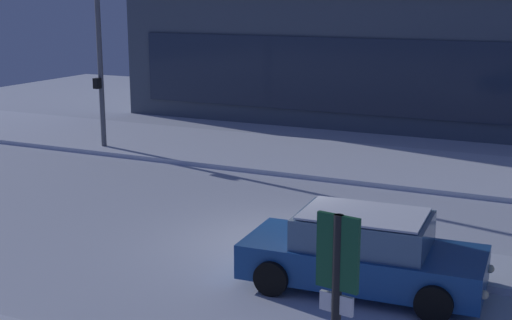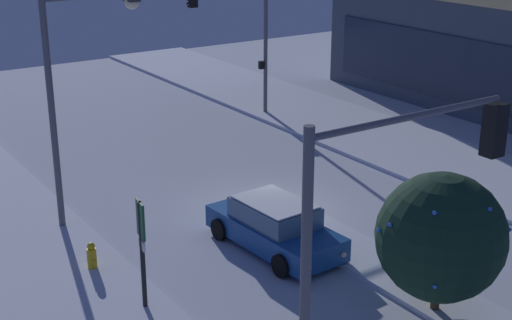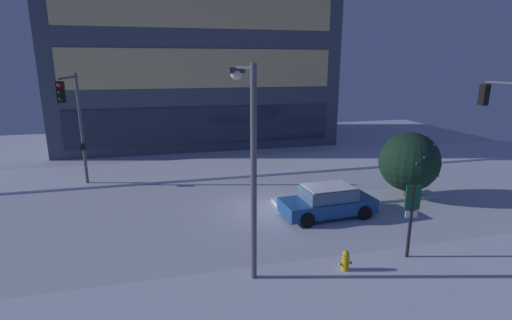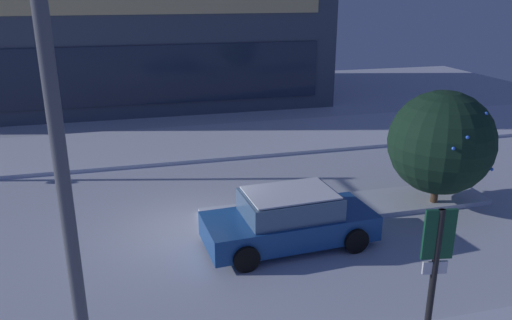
% 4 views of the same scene
% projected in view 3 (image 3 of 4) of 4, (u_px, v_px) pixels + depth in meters
% --- Properties ---
extents(ground, '(52.00, 52.00, 0.00)m').
position_uv_depth(ground, '(269.00, 209.00, 19.19)').
color(ground, silver).
extents(curb_strip_near, '(52.00, 5.20, 0.14)m').
position_uv_depth(curb_strip_near, '(343.00, 303.00, 11.49)').
color(curb_strip_near, silver).
rests_on(curb_strip_near, ground).
extents(curb_strip_far, '(52.00, 5.20, 0.14)m').
position_uv_depth(curb_strip_far, '(237.00, 166.00, 26.84)').
color(curb_strip_far, silver).
rests_on(curb_strip_far, ground).
extents(median_strip, '(9.00, 1.80, 0.14)m').
position_uv_depth(median_strip, '(356.00, 198.00, 20.47)').
color(median_strip, silver).
rests_on(median_strip, ground).
extents(car_near, '(4.63, 2.27, 1.49)m').
position_uv_depth(car_near, '(328.00, 202.00, 18.12)').
color(car_near, '#19478C').
rests_on(car_near, ground).
extents(traffic_light_corner_far_left, '(0.32, 4.15, 6.60)m').
position_uv_depth(traffic_light_corner_far_left, '(74.00, 114.00, 20.41)').
color(traffic_light_corner_far_left, '#565960').
rests_on(traffic_light_corner_far_left, ground).
extents(street_lamp_arched, '(0.56, 3.03, 7.12)m').
position_uv_depth(street_lamp_arched, '(248.00, 139.00, 12.46)').
color(street_lamp_arched, '#565960').
rests_on(street_lamp_arched, ground).
extents(fire_hydrant, '(0.48, 0.26, 0.88)m').
position_uv_depth(fire_hydrant, '(345.00, 262.00, 13.15)').
color(fire_hydrant, gold).
rests_on(fire_hydrant, ground).
extents(parking_info_sign, '(0.55, 0.15, 2.93)m').
position_uv_depth(parking_info_sign, '(411.00, 213.00, 13.70)').
color(parking_info_sign, black).
rests_on(parking_info_sign, ground).
extents(decorated_tree_median, '(3.14, 3.14, 3.63)m').
position_uv_depth(decorated_tree_median, '(409.00, 162.00, 20.13)').
color(decorated_tree_median, '#473323').
rests_on(decorated_tree_median, ground).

